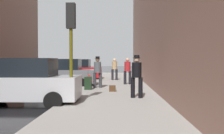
# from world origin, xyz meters

# --- Properties ---
(sidewalk) EXTENTS (4.00, 40.00, 0.15)m
(sidewalk) POSITION_xyz_m (6.00, 0.00, 0.07)
(sidewalk) COLOR gray
(sidewalk) RESTS_ON ground_plane
(parked_silver_sedan) EXTENTS (4.22, 2.10, 1.79)m
(parked_silver_sedan) POSITION_xyz_m (2.65, -1.91, 0.85)
(parked_silver_sedan) COLOR #B7BABF
(parked_silver_sedan) RESTS_ON ground_plane
(parked_gray_coupe) EXTENTS (4.22, 2.09, 1.79)m
(parked_gray_coupe) POSITION_xyz_m (2.65, 4.49, 0.85)
(parked_gray_coupe) COLOR slate
(parked_gray_coupe) RESTS_ON ground_plane
(parked_red_hatchback) EXTENTS (4.21, 2.09, 1.79)m
(parked_red_hatchback) POSITION_xyz_m (2.65, 9.77, 0.85)
(parked_red_hatchback) COLOR #B2191E
(parked_red_hatchback) RESTS_ON ground_plane
(fire_hydrant) EXTENTS (0.42, 0.22, 0.70)m
(fire_hydrant) POSITION_xyz_m (4.45, 3.39, 0.50)
(fire_hydrant) COLOR red
(fire_hydrant) RESTS_ON sidewalk
(traffic_light) EXTENTS (0.32, 0.32, 3.60)m
(traffic_light) POSITION_xyz_m (4.50, -2.31, 2.76)
(traffic_light) COLOR #514C0F
(traffic_light) RESTS_ON sidewalk
(pedestrian_with_beanie) EXTENTS (0.53, 0.47, 1.78)m
(pedestrian_with_beanie) POSITION_xyz_m (5.01, 2.84, 1.14)
(pedestrian_with_beanie) COLOR #333338
(pedestrian_with_beanie) RESTS_ON sidewalk
(pedestrian_in_tan_coat) EXTENTS (0.51, 0.41, 1.71)m
(pedestrian_in_tan_coat) POSITION_xyz_m (5.87, 8.35, 1.10)
(pedestrian_in_tan_coat) COLOR black
(pedestrian_in_tan_coat) RESTS_ON sidewalk
(pedestrian_in_red_jacket) EXTENTS (0.52, 0.46, 1.71)m
(pedestrian_in_red_jacket) POSITION_xyz_m (6.78, 4.90, 1.10)
(pedestrian_in_red_jacket) COLOR black
(pedestrian_in_red_jacket) RESTS_ON sidewalk
(pedestrian_with_fedora) EXTENTS (0.53, 0.47, 1.78)m
(pedestrian_with_fedora) POSITION_xyz_m (6.96, -0.92, 1.14)
(pedestrian_with_fedora) COLOR black
(pedestrian_with_fedora) RESTS_ON sidewalk
(rolling_suitcase) EXTENTS (0.39, 0.58, 1.04)m
(rolling_suitcase) POSITION_xyz_m (4.57, 2.05, 0.49)
(rolling_suitcase) COLOR black
(rolling_suitcase) RESTS_ON sidewalk
(duffel_bag) EXTENTS (0.32, 0.44, 0.28)m
(duffel_bag) POSITION_xyz_m (5.89, 1.30, 0.29)
(duffel_bag) COLOR #472D19
(duffel_bag) RESTS_ON sidewalk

